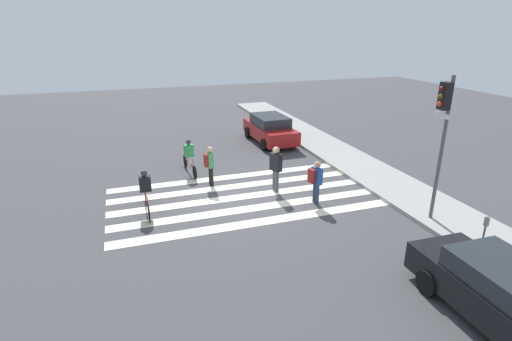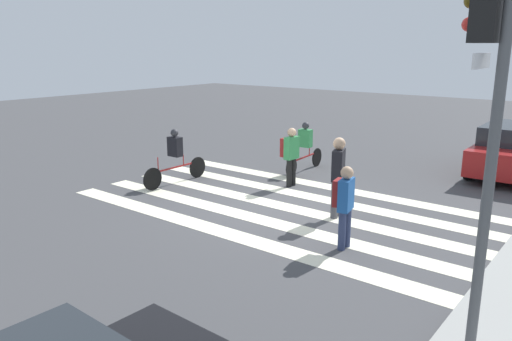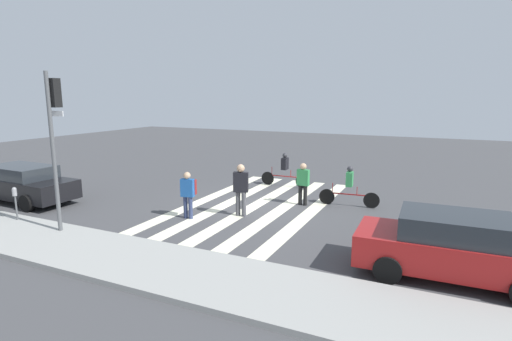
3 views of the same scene
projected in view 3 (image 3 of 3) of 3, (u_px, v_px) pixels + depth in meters
The scene contains 12 objects.
ground_plane at pixel (256, 205), 15.52m from camera, with size 60.00×60.00×0.00m, color #444447.
sidewalk_curb at pixel (149, 264), 9.95m from camera, with size 36.00×2.50×0.14m.
crosswalk_stripes at pixel (256, 205), 15.52m from camera, with size 4.97×10.00×0.01m.
traffic_light at pixel (54, 122), 11.73m from camera, with size 0.60×0.50×4.90m.
parking_meter at pixel (15, 197), 13.12m from camera, with size 0.15×0.15×1.25m.
pedestrian_adult_blue_shirt at pixel (303, 181), 15.42m from camera, with size 0.47×0.39×1.65m.
pedestrian_adult_yellow_jacket at pixel (241, 187), 13.95m from camera, with size 0.56×0.39×1.86m.
pedestrian_adult_tall_backpack at pixel (188, 191), 13.73m from camera, with size 0.49×0.44×1.64m.
cyclist_far_lane at pixel (349, 184), 15.25m from camera, with size 2.29×0.42×1.57m.
cyclist_near_curb at pixel (285, 168), 18.59m from camera, with size 2.35×0.40×1.58m.
car_parked_dark_suv at pixel (453, 246), 9.19m from camera, with size 4.35×2.01×1.54m.
car_parked_silver_sedan at pixel (22, 183), 15.91m from camera, with size 4.79×1.99×1.47m.
Camera 3 is at (-6.40, 13.57, 4.21)m, focal length 28.00 mm.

